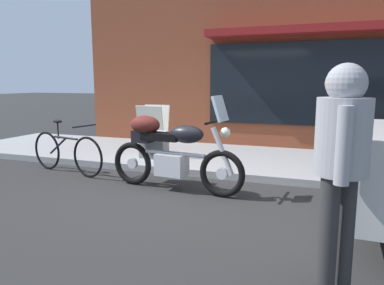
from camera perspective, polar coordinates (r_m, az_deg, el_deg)
The scene contains 5 objects.
ground_plane at distance 5.11m, azimuth -2.38°, elevation -8.73°, with size 80.00×80.00×0.00m, color #292929.
touring_motorcycle at distance 5.44m, azimuth -3.76°, elevation -0.97°, with size 2.17×0.80×1.41m.
parked_bicycle at distance 6.79m, azimuth -19.02°, elevation -1.39°, with size 1.75×0.57×0.94m.
pedestrian_walking at distance 2.82m, azimuth 22.27°, elevation -1.47°, with size 0.38×0.56×1.72m.
sandwich_board_sign at distance 7.36m, azimuth -6.04°, elevation 1.86°, with size 0.55×0.43×1.01m.
Camera 1 is at (1.87, -4.48, 1.59)m, focal length 34.21 mm.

